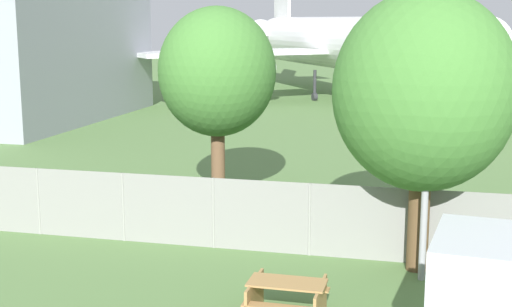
% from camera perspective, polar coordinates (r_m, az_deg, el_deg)
% --- Properties ---
extents(perimeter_fence, '(56.07, 0.07, 1.89)m').
position_cam_1_polar(perimeter_fence, '(18.72, -3.43, -4.78)').
color(perimeter_fence, gray).
rests_on(perimeter_fence, ground).
extents(airplane, '(28.54, 34.96, 11.90)m').
position_cam_1_polar(airplane, '(52.84, 7.58, 8.66)').
color(airplane, white).
rests_on(airplane, ground).
extents(picnic_bench_near_cabin, '(1.56, 1.41, 0.76)m').
position_cam_1_polar(picnic_bench_near_cabin, '(14.61, 2.49, -11.28)').
color(picnic_bench_near_cabin, '#A37A47').
rests_on(picnic_bench_near_cabin, ground).
extents(tree_near_hangar, '(4.23, 4.23, 6.64)m').
position_cam_1_polar(tree_near_hangar, '(16.87, 13.30, 4.80)').
color(tree_near_hangar, brown).
rests_on(tree_near_hangar, ground).
extents(tree_left_of_cabin, '(3.66, 3.66, 6.35)m').
position_cam_1_polar(tree_left_of_cabin, '(22.20, -3.13, 6.47)').
color(tree_left_of_cabin, brown).
rests_on(tree_left_of_cabin, ground).
extents(light_mast, '(0.44, 0.44, 7.64)m').
position_cam_1_polar(light_mast, '(16.18, 13.77, 5.95)').
color(light_mast, '#99999E').
rests_on(light_mast, ground).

